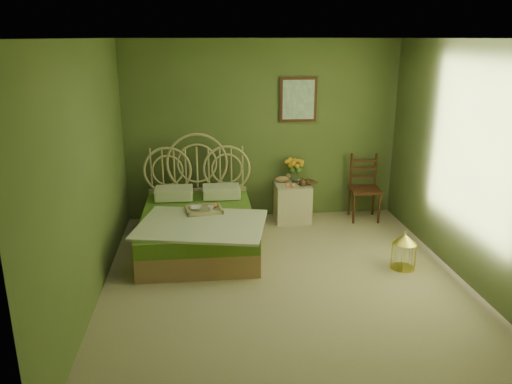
{
  "coord_description": "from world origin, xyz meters",
  "views": [
    {
      "loc": [
        -0.86,
        -4.92,
        2.61
      ],
      "look_at": [
        -0.22,
        1.0,
        0.76
      ],
      "focal_mm": 35.0,
      "sensor_mm": 36.0,
      "label": 1
    }
  ],
  "objects": [
    {
      "name": "coffee_cup",
      "position": [
        -0.8,
        1.02,
        0.55
      ],
      "size": [
        0.09,
        0.09,
        0.08
      ],
      "primitive_type": "imported",
      "rotation": [
        0.0,
        0.0,
        0.02
      ],
      "color": "white",
      "rests_on": "bed"
    },
    {
      "name": "floor",
      "position": [
        0.0,
        0.0,
        0.0
      ],
      "size": [
        4.5,
        4.5,
        0.0
      ],
      "primitive_type": "plane",
      "color": "tan",
      "rests_on": "ground"
    },
    {
      "name": "bed",
      "position": [
        -0.96,
        1.13,
        0.29
      ],
      "size": [
        1.68,
        2.12,
        1.31
      ],
      "color": "#9E784F",
      "rests_on": "floor"
    },
    {
      "name": "cereal_bowl",
      "position": [
        -0.98,
        1.13,
        0.53
      ],
      "size": [
        0.16,
        0.16,
        0.04
      ],
      "primitive_type": "imported",
      "rotation": [
        0.0,
        0.0,
        -0.07
      ],
      "color": "white",
      "rests_on": "bed"
    },
    {
      "name": "wall_art",
      "position": [
        0.52,
        2.22,
        1.75
      ],
      "size": [
        0.54,
        0.04,
        0.64
      ],
      "color": "#36170E",
      "rests_on": "wall_back"
    },
    {
      "name": "wall_back",
      "position": [
        0.0,
        2.25,
        1.3
      ],
      "size": [
        4.0,
        0.0,
        4.0
      ],
      "primitive_type": "plane",
      "rotation": [
        1.57,
        0.0,
        0.0
      ],
      "color": "#5A6937",
      "rests_on": "floor"
    },
    {
      "name": "wall_right",
      "position": [
        2.0,
        0.0,
        1.3
      ],
      "size": [
        0.0,
        4.5,
        4.5
      ],
      "primitive_type": "plane",
      "rotation": [
        1.57,
        0.0,
        -1.57
      ],
      "color": "#5A6937",
      "rests_on": "floor"
    },
    {
      "name": "book_lower",
      "position": [
        0.6,
        1.99,
        0.56
      ],
      "size": [
        0.26,
        0.28,
        0.02
      ],
      "primitive_type": "imported",
      "rotation": [
        0.0,
        0.0,
        0.47
      ],
      "color": "#381E0F",
      "rests_on": "nightstand"
    },
    {
      "name": "nightstand",
      "position": [
        0.43,
        1.99,
        0.35
      ],
      "size": [
        0.5,
        0.5,
        0.98
      ],
      "color": "beige",
      "rests_on": "floor"
    },
    {
      "name": "birdcage",
      "position": [
        1.44,
        0.23,
        0.21
      ],
      "size": [
        0.28,
        0.28,
        0.43
      ],
      "rotation": [
        0.0,
        0.0,
        -0.37
      ],
      "color": "gold",
      "rests_on": "floor"
    },
    {
      "name": "ceiling",
      "position": [
        0.0,
        0.0,
        2.6
      ],
      "size": [
        4.5,
        4.5,
        0.0
      ],
      "primitive_type": "plane",
      "rotation": [
        3.14,
        0.0,
        0.0
      ],
      "color": "silver",
      "rests_on": "wall_back"
    },
    {
      "name": "chair",
      "position": [
        1.49,
        1.98,
        0.54
      ],
      "size": [
        0.47,
        0.47,
        0.97
      ],
      "rotation": [
        0.0,
        0.0,
        -0.09
      ],
      "color": "#36170E",
      "rests_on": "floor"
    },
    {
      "name": "wall_left",
      "position": [
        -2.0,
        0.0,
        1.3
      ],
      "size": [
        0.0,
        4.5,
        4.5
      ],
      "primitive_type": "plane",
      "rotation": [
        1.57,
        0.0,
        1.57
      ],
      "color": "#5A6937",
      "rests_on": "floor"
    },
    {
      "name": "book_upper",
      "position": [
        0.6,
        1.99,
        0.58
      ],
      "size": [
        0.25,
        0.26,
        0.02
      ],
      "primitive_type": "imported",
      "rotation": [
        0.0,
        0.0,
        -0.67
      ],
      "color": "#472819",
      "rests_on": "nightstand"
    }
  ]
}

